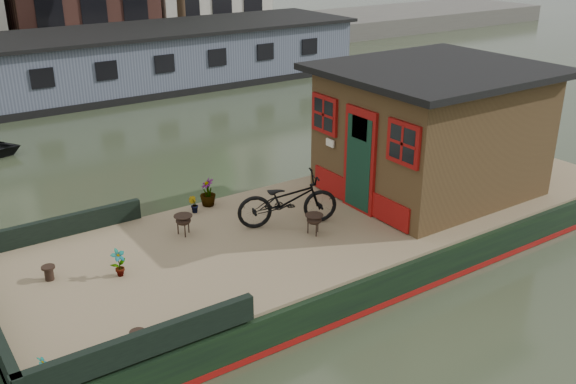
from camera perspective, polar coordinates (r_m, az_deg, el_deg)
ground at (r=11.82m, az=4.50°, el=-4.90°), size 120.00×120.00×0.00m
houseboat_hull at (r=10.99m, az=-0.93°, el=-5.44°), size 14.01×4.02×0.60m
houseboat_deck at (r=11.55m, az=4.60°, el=-2.15°), size 11.80×3.80×0.05m
bow_bulwark at (r=9.48m, az=-20.40°, el=-8.08°), size 3.00×4.00×0.35m
cabin at (r=12.52m, az=12.68°, el=5.47°), size 4.00×3.50×2.42m
bicycle at (r=10.95m, az=-0.04°, el=-0.73°), size 1.84×1.19×0.91m
potted_plant_a at (r=9.77m, az=-14.80°, el=-6.11°), size 0.26×0.21×0.44m
potted_plant_b at (r=11.66m, az=-8.39°, el=-1.12°), size 0.21×0.21×0.30m
potted_plant_d at (r=11.88m, az=-7.15°, el=-0.03°), size 0.33×0.33×0.52m
potted_plant_e at (r=7.99m, az=-20.89°, el=-14.46°), size 0.17×0.20×0.32m
brazier_front at (r=10.74m, az=2.33°, el=-2.88°), size 0.33×0.33×0.35m
brazier_rear at (r=10.84m, az=-9.26°, el=-2.91°), size 0.42×0.42×0.35m
bollard_port at (r=10.03m, az=-20.48°, el=-6.76°), size 0.19×0.19×0.22m
bollard_stbd at (r=8.23m, az=-13.18°, el=-12.63°), size 0.20×0.20×0.23m
far_houseboat at (r=23.54m, az=-17.42°, el=10.54°), size 20.40×4.40×2.11m
quay at (r=29.82m, az=-21.21°, el=11.36°), size 60.00×6.00×0.90m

